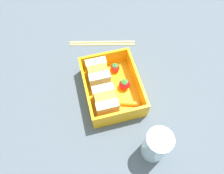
{
  "coord_description": "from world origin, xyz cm",
  "views": [
    {
      "loc": [
        -25.48,
        6.56,
        50.85
      ],
      "look_at": [
        0.0,
        0.0,
        2.7
      ],
      "focal_mm": 35.0,
      "sensor_mm": 36.0,
      "label": 1
    }
  ],
  "objects_px": {
    "sandwich_left": "(105,101)",
    "sandwich_center_left": "(98,74)",
    "strawberry_left": "(124,84)",
    "chopstick_pair": "(102,43)",
    "strawberry_far_left": "(115,68)",
    "carrot_stick_far_left": "(129,103)",
    "drinking_glass": "(156,145)"
  },
  "relations": [
    {
      "from": "carrot_stick_far_left",
      "to": "strawberry_far_left",
      "type": "xyz_separation_m",
      "value": [
        0.11,
        0.01,
        0.01
      ]
    },
    {
      "from": "sandwich_center_left",
      "to": "strawberry_far_left",
      "type": "distance_m",
      "value": 0.05
    },
    {
      "from": "carrot_stick_far_left",
      "to": "drinking_glass",
      "type": "relative_size",
      "value": 0.51
    },
    {
      "from": "sandwich_left",
      "to": "strawberry_far_left",
      "type": "height_order",
      "value": "sandwich_left"
    },
    {
      "from": "sandwich_center_left",
      "to": "chopstick_pair",
      "type": "bearing_deg",
      "value": -16.89
    },
    {
      "from": "strawberry_left",
      "to": "chopstick_pair",
      "type": "distance_m",
      "value": 0.17
    },
    {
      "from": "sandwich_left",
      "to": "drinking_glass",
      "type": "height_order",
      "value": "drinking_glass"
    },
    {
      "from": "sandwich_left",
      "to": "chopstick_pair",
      "type": "height_order",
      "value": "sandwich_left"
    },
    {
      "from": "strawberry_left",
      "to": "strawberry_far_left",
      "type": "relative_size",
      "value": 1.12
    },
    {
      "from": "carrot_stick_far_left",
      "to": "sandwich_left",
      "type": "bearing_deg",
      "value": 78.82
    },
    {
      "from": "sandwich_left",
      "to": "sandwich_center_left",
      "type": "bearing_deg",
      "value": 0.0
    },
    {
      "from": "sandwich_left",
      "to": "strawberry_far_left",
      "type": "distance_m",
      "value": 0.11
    },
    {
      "from": "sandwich_left",
      "to": "drinking_glass",
      "type": "relative_size",
      "value": 0.64
    },
    {
      "from": "carrot_stick_far_left",
      "to": "strawberry_far_left",
      "type": "relative_size",
      "value": 1.66
    },
    {
      "from": "sandwich_left",
      "to": "carrot_stick_far_left",
      "type": "distance_m",
      "value": 0.06
    },
    {
      "from": "strawberry_left",
      "to": "strawberry_far_left",
      "type": "bearing_deg",
      "value": 9.74
    },
    {
      "from": "drinking_glass",
      "to": "sandwich_center_left",
      "type": "bearing_deg",
      "value": 20.38
    },
    {
      "from": "carrot_stick_far_left",
      "to": "strawberry_left",
      "type": "height_order",
      "value": "strawberry_left"
    },
    {
      "from": "sandwich_left",
      "to": "strawberry_far_left",
      "type": "xyz_separation_m",
      "value": [
        0.09,
        -0.05,
        -0.01
      ]
    },
    {
      "from": "carrot_stick_far_left",
      "to": "strawberry_left",
      "type": "relative_size",
      "value": 1.48
    },
    {
      "from": "sandwich_left",
      "to": "drinking_glass",
      "type": "xyz_separation_m",
      "value": [
        -0.13,
        -0.08,
        0.01
      ]
    },
    {
      "from": "chopstick_pair",
      "to": "carrot_stick_far_left",
      "type": "bearing_deg",
      "value": -174.94
    },
    {
      "from": "sandwich_left",
      "to": "chopstick_pair",
      "type": "bearing_deg",
      "value": -10.65
    },
    {
      "from": "sandwich_left",
      "to": "strawberry_far_left",
      "type": "relative_size",
      "value": 2.1
    },
    {
      "from": "sandwich_center_left",
      "to": "carrot_stick_far_left",
      "type": "relative_size",
      "value": 1.27
    },
    {
      "from": "sandwich_center_left",
      "to": "strawberry_far_left",
      "type": "bearing_deg",
      "value": -70.89
    },
    {
      "from": "strawberry_far_left",
      "to": "drinking_glass",
      "type": "relative_size",
      "value": 0.31
    },
    {
      "from": "sandwich_left",
      "to": "chopstick_pair",
      "type": "relative_size",
      "value": 0.33
    },
    {
      "from": "carrot_stick_far_left",
      "to": "drinking_glass",
      "type": "bearing_deg",
      "value": -170.43
    },
    {
      "from": "sandwich_center_left",
      "to": "strawberry_left",
      "type": "xyz_separation_m",
      "value": [
        -0.04,
        -0.06,
        -0.01
      ]
    },
    {
      "from": "strawberry_left",
      "to": "chopstick_pair",
      "type": "relative_size",
      "value": 0.18
    },
    {
      "from": "chopstick_pair",
      "to": "drinking_glass",
      "type": "bearing_deg",
      "value": -173.32
    }
  ]
}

